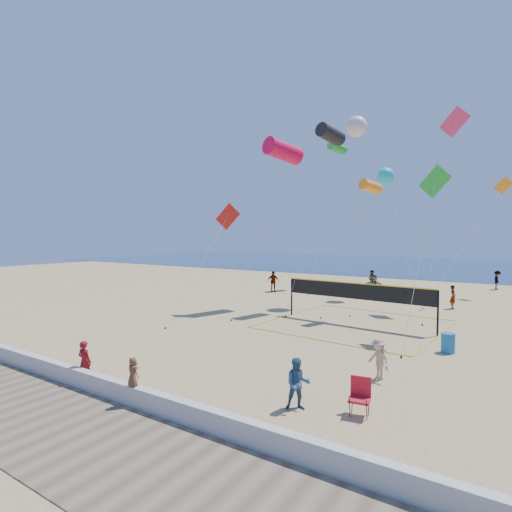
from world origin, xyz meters
The scene contains 26 objects.
ground centered at (0.00, 0.00, 0.00)m, with size 120.00×120.00×0.00m, color tan.
ocean centered at (0.00, 62.00, 0.01)m, with size 140.00×50.00×0.03m, color navy.
seawall centered at (0.00, -3.00, 0.30)m, with size 32.00×0.30×0.60m, color #BCBBB7.
boardwalk centered at (0.00, -5.00, 0.01)m, with size 32.00×3.60×0.03m, color #71624D.
woman centered at (-2.92, -2.70, 0.74)m, with size 0.54×0.35×1.48m, color maroon.
toddler centered at (-0.03, -3.03, 1.04)m, with size 0.43×0.28×0.87m, color brown.
bystander_a centered at (4.22, -0.58, 0.76)m, with size 0.74×0.58×1.53m, color #2F5177.
bystander_b centered at (5.52, 3.14, 0.74)m, with size 0.96×0.55×1.49m, color tan.
far_person_0 centered at (-8.84, 20.24, 0.93)m, with size 1.09×0.45×1.85m, color gray.
far_person_1 centered at (-0.58, 23.41, 0.84)m, with size 1.55×0.50×1.68m, color gray.
far_person_2 centered at (6.00, 19.61, 0.82)m, with size 0.60×0.39×1.65m, color gray.
far_person_3 centered at (-1.70, 26.63, 0.90)m, with size 0.88×0.68×1.80m, color gray.
far_person_4 centered at (8.25, 32.66, 0.89)m, with size 1.14×0.66×1.77m, color gray.
camp_chair centered at (5.87, 0.06, 0.61)m, with size 0.66×0.78×1.19m.
trash_barrel centered at (7.14, 8.04, 0.43)m, with size 0.57×0.57×0.85m, color #1A65A9.
volleyball_net centered at (1.94, 11.27, 1.64)m, with size 9.68×9.54×2.39m.
kite_0 centered at (-4.38, 14.01, 11.02)m, with size 2.06×7.62×11.85m.
kite_1 centered at (-1.28, 15.07, 11.98)m, with size 1.89×5.53×12.63m.
kite_2 centered at (1.98, 13.54, 8.07)m, with size 3.00×2.84×8.53m.
kite_3 centered at (-6.50, 10.08, 6.06)m, with size 1.78×6.05×7.23m.
kite_4 centered at (6.07, 10.23, 7.35)m, with size 1.60×4.62×8.57m.
kite_5 centered at (5.78, 19.42, 12.26)m, with size 2.02×7.09×13.87m.
kite_6 centered at (-0.60, 18.37, 13.14)m, with size 2.46×6.16×13.92m.
kite_7 centered at (0.59, 22.14, 9.90)m, with size 4.42×5.42×10.57m.
kite_8 centered at (-5.24, 26.38, 13.60)m, with size 1.55×7.76×14.19m.
kite_9 centered at (8.24, 27.48, 8.50)m, with size 5.07×10.29×9.98m.
Camera 1 is at (9.41, -10.87, 5.11)m, focal length 28.00 mm.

